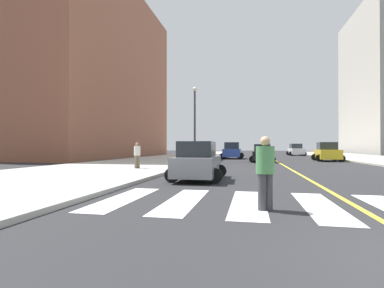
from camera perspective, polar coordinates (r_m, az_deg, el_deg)
sidewalk_kerb_west at (r=25.82m, az=-10.30°, el=-3.74°), size 10.00×120.00×0.15m
crosswalk_paint at (r=8.51m, az=29.89°, el=-10.77°), size 13.50×4.00×0.01m
lane_divider_paint at (r=44.05m, az=14.91°, el=-2.49°), size 0.16×80.00×0.01m
low_rise_brick_west at (r=48.12m, az=-20.07°, el=12.60°), size 16.00×32.00×24.86m
car_blue_nearest at (r=36.97m, az=7.92°, el=-1.39°), size 2.90×4.64×2.07m
car_black_second at (r=29.36m, az=13.68°, el=-1.88°), size 2.58×4.03×1.77m
car_white_third at (r=52.76m, az=19.81°, el=-1.12°), size 2.96×4.63×2.04m
car_yellow_fourth at (r=33.81m, az=25.09°, el=-1.48°), size 2.93×4.57×2.00m
car_gray_fifth at (r=13.29m, az=1.12°, el=-3.57°), size 2.49×3.96×1.76m
pedestrian_crossing at (r=7.19m, az=14.23°, el=-4.89°), size 0.44×0.44×1.78m
pedestrian_walking_west at (r=18.78m, az=-10.75°, el=-1.96°), size 0.41×0.41×1.65m
street_lamp at (r=29.18m, az=0.55°, el=5.34°), size 0.44×0.44×7.39m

